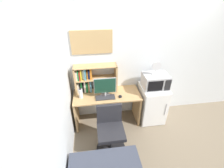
{
  "coord_description": "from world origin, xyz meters",
  "views": [
    {
      "loc": [
        -1.14,
        -2.82,
        2.56
      ],
      "look_at": [
        -0.79,
        -0.31,
        0.98
      ],
      "focal_mm": 25.14,
      "sensor_mm": 36.0,
      "label": 1
    }
  ],
  "objects_px": {
    "computer_mouse": "(120,96)",
    "keyboard": "(105,97)",
    "water_bottle": "(81,93)",
    "microwave": "(155,81)",
    "desk_fan": "(156,67)",
    "monitor": "(105,87)",
    "hutch_bookshelf": "(89,78)",
    "wall_corkboard": "(92,42)",
    "desk_chair": "(110,132)",
    "mini_fridge": "(152,103)"
  },
  "relations": [
    {
      "from": "desk_chair",
      "to": "desk_fan",
      "type": "bearing_deg",
      "value": 33.6
    },
    {
      "from": "mini_fridge",
      "to": "desk_fan",
      "type": "distance_m",
      "value": 0.86
    },
    {
      "from": "keyboard",
      "to": "wall_corkboard",
      "type": "xyz_separation_m",
      "value": [
        -0.18,
        0.38,
        0.97
      ]
    },
    {
      "from": "water_bottle",
      "to": "microwave",
      "type": "distance_m",
      "value": 1.48
    },
    {
      "from": "water_bottle",
      "to": "keyboard",
      "type": "bearing_deg",
      "value": -9.43
    },
    {
      "from": "monitor",
      "to": "computer_mouse",
      "type": "xyz_separation_m",
      "value": [
        0.29,
        -0.07,
        -0.19
      ]
    },
    {
      "from": "mini_fridge",
      "to": "desk_chair",
      "type": "relative_size",
      "value": 0.95
    },
    {
      "from": "computer_mouse",
      "to": "water_bottle",
      "type": "xyz_separation_m",
      "value": [
        -0.75,
        0.09,
        0.08
      ]
    },
    {
      "from": "computer_mouse",
      "to": "desk_chair",
      "type": "bearing_deg",
      "value": -116.57
    },
    {
      "from": "desk_chair",
      "to": "wall_corkboard",
      "type": "xyz_separation_m",
      "value": [
        -0.21,
        0.93,
        1.33
      ]
    },
    {
      "from": "monitor",
      "to": "microwave",
      "type": "relative_size",
      "value": 0.87
    },
    {
      "from": "monitor",
      "to": "desk_chair",
      "type": "relative_size",
      "value": 0.48
    },
    {
      "from": "hutch_bookshelf",
      "to": "monitor",
      "type": "bearing_deg",
      "value": -39.0
    },
    {
      "from": "computer_mouse",
      "to": "hutch_bookshelf",
      "type": "bearing_deg",
      "value": 152.3
    },
    {
      "from": "mini_fridge",
      "to": "wall_corkboard",
      "type": "height_order",
      "value": "wall_corkboard"
    },
    {
      "from": "microwave",
      "to": "desk_fan",
      "type": "distance_m",
      "value": 0.3
    },
    {
      "from": "keyboard",
      "to": "desk_fan",
      "type": "distance_m",
      "value": 1.12
    },
    {
      "from": "hutch_bookshelf",
      "to": "desk_fan",
      "type": "height_order",
      "value": "desk_fan"
    },
    {
      "from": "mini_fridge",
      "to": "microwave",
      "type": "height_order",
      "value": "microwave"
    },
    {
      "from": "monitor",
      "to": "wall_corkboard",
      "type": "xyz_separation_m",
      "value": [
        -0.19,
        0.33,
        0.77
      ]
    },
    {
      "from": "desk_fan",
      "to": "hutch_bookshelf",
      "type": "bearing_deg",
      "value": 170.95
    },
    {
      "from": "mini_fridge",
      "to": "desk_fan",
      "type": "height_order",
      "value": "desk_fan"
    },
    {
      "from": "keyboard",
      "to": "computer_mouse",
      "type": "distance_m",
      "value": 0.29
    },
    {
      "from": "desk_fan",
      "to": "microwave",
      "type": "bearing_deg",
      "value": 11.22
    },
    {
      "from": "microwave",
      "to": "computer_mouse",
      "type": "bearing_deg",
      "value": -171.6
    },
    {
      "from": "water_bottle",
      "to": "mini_fridge",
      "type": "height_order",
      "value": "water_bottle"
    },
    {
      "from": "microwave",
      "to": "wall_corkboard",
      "type": "bearing_deg",
      "value": 166.33
    },
    {
      "from": "monitor",
      "to": "microwave",
      "type": "distance_m",
      "value": 1.01
    },
    {
      "from": "monitor",
      "to": "keyboard",
      "type": "bearing_deg",
      "value": -96.99
    },
    {
      "from": "microwave",
      "to": "desk_fan",
      "type": "bearing_deg",
      "value": -168.78
    },
    {
      "from": "desk_fan",
      "to": "desk_chair",
      "type": "height_order",
      "value": "desk_fan"
    },
    {
      "from": "computer_mouse",
      "to": "keyboard",
      "type": "bearing_deg",
      "value": 177.32
    },
    {
      "from": "keyboard",
      "to": "computer_mouse",
      "type": "relative_size",
      "value": 4.05
    },
    {
      "from": "monitor",
      "to": "computer_mouse",
      "type": "height_order",
      "value": "monitor"
    },
    {
      "from": "mini_fridge",
      "to": "monitor",
      "type": "bearing_deg",
      "value": -177.96
    },
    {
      "from": "computer_mouse",
      "to": "water_bottle",
      "type": "height_order",
      "value": "water_bottle"
    },
    {
      "from": "microwave",
      "to": "desk_fan",
      "type": "xyz_separation_m",
      "value": [
        -0.03,
        -0.01,
        0.3
      ]
    },
    {
      "from": "desk_chair",
      "to": "keyboard",
      "type": "bearing_deg",
      "value": 92.53
    },
    {
      "from": "keyboard",
      "to": "desk_fan",
      "type": "bearing_deg",
      "value": 5.05
    },
    {
      "from": "hutch_bookshelf",
      "to": "desk_chair",
      "type": "height_order",
      "value": "hutch_bookshelf"
    },
    {
      "from": "hutch_bookshelf",
      "to": "desk_fan",
      "type": "relative_size",
      "value": 2.98
    },
    {
      "from": "hutch_bookshelf",
      "to": "water_bottle",
      "type": "height_order",
      "value": "hutch_bookshelf"
    },
    {
      "from": "wall_corkboard",
      "to": "computer_mouse",
      "type": "bearing_deg",
      "value": -39.87
    },
    {
      "from": "keyboard",
      "to": "microwave",
      "type": "relative_size",
      "value": 0.76
    },
    {
      "from": "monitor",
      "to": "water_bottle",
      "type": "height_order",
      "value": "monitor"
    },
    {
      "from": "computer_mouse",
      "to": "desk_fan",
      "type": "bearing_deg",
      "value": 8.28
    },
    {
      "from": "monitor",
      "to": "desk_fan",
      "type": "distance_m",
      "value": 1.03
    },
    {
      "from": "water_bottle",
      "to": "desk_chair",
      "type": "bearing_deg",
      "value": -52.21
    },
    {
      "from": "hutch_bookshelf",
      "to": "desk_chair",
      "type": "bearing_deg",
      "value": -69.86
    },
    {
      "from": "monitor",
      "to": "desk_chair",
      "type": "distance_m",
      "value": 0.82
    }
  ]
}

